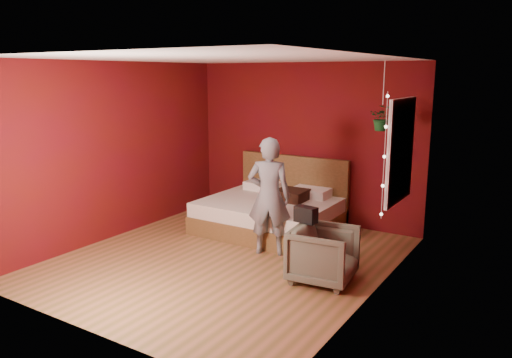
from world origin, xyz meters
The scene contains 10 objects.
floor centered at (0.00, 0.00, 0.00)m, with size 4.50×4.50×0.00m, color #935A3A.
room_walls centered at (0.00, 0.00, 1.68)m, with size 4.04×4.54×2.62m.
window centered at (1.97, 0.90, 1.50)m, with size 0.05×0.97×1.27m.
fairy_lights centered at (1.94, 0.38, 1.50)m, with size 0.04×0.04×1.45m.
bed centered at (-0.16, 1.46, 0.28)m, with size 1.97×1.67×1.08m.
person centered at (0.36, 0.50, 0.80)m, with size 0.59×0.38×1.60m, color slate.
armchair centered at (1.38, 0.03, 0.33)m, with size 0.71×0.73×0.66m, color #595946.
handbag centered at (1.10, 0.11, 0.76)m, with size 0.27×0.14×0.19m, color black.
throw_pillow centered at (0.14, 1.55, 0.57)m, with size 0.46×0.46×0.16m, color black.
hanging_plant centered at (1.54, 1.45, 1.84)m, with size 0.36×0.33×0.93m.
Camera 1 is at (3.67, -5.09, 2.41)m, focal length 35.00 mm.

